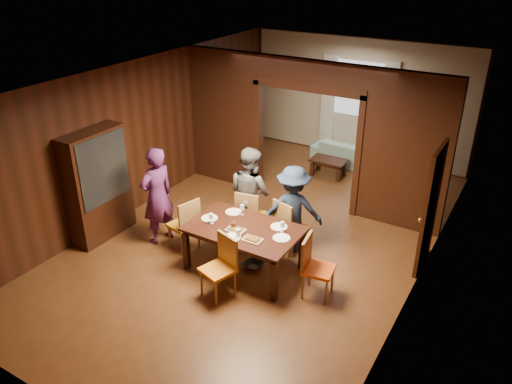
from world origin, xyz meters
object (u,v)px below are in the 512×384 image
Objects in this scene: person_grey at (250,193)px; chair_right at (319,268)px; dining_table at (244,248)px; hutch at (98,185)px; chair_far_r at (290,225)px; person_navy at (293,209)px; coffee_table at (328,167)px; chair_near at (218,268)px; chair_far_l at (251,214)px; person_purple at (157,196)px; chair_left at (183,223)px; sofa at (355,154)px.

person_grey is 1.76× the size of chair_right.
hutch reaches higher than dining_table.
chair_right is at bearing -1.16° from dining_table.
hutch is at bearing 40.61° from chair_far_r.
coffee_table is at bearing -101.17° from person_navy.
chair_far_r and chair_near have the same top height.
chair_right and chair_near have the same top height.
chair_far_l is at bearing -19.78° from person_navy.
person_purple is at bearing 24.62° from chair_far_l.
chair_far_r reaches higher than dining_table.
person_purple is 1.98m from chair_near.
chair_far_l is 0.78m from chair_far_r.
person_grey is (1.27, 0.99, -0.03)m from person_purple.
chair_left is at bearing 47.46° from chair_far_r.
person_grey reaches higher than dining_table.
dining_table is 0.89× the size of hutch.
sofa is 4.07m from chair_far_r.
chair_right is at bearing 168.18° from person_grey.
person_grey is 2.13× the size of coffee_table.
hutch is at bearing -171.54° from dining_table.
sofa is 5.75m from chair_near.
sofa is at bearing 172.65° from person_purple.
coffee_table is 5.19m from hutch.
person_purple is at bearing 81.90° from chair_right.
hutch reaches higher than chair_near.
chair_far_r is at bearing -167.13° from person_grey.
sofa is 4.94m from dining_table.
person_grey is at bearing 14.15° from chair_far_r.
person_grey is 1.16m from dining_table.
chair_near is at bearing 96.69° from chair_far_r.
chair_far_r is 3.43m from hutch.
dining_table reaches higher than coffee_table.
dining_table is at bearing 43.20° from person_navy.
chair_far_r is (0.78, 0.02, 0.00)m from chair_far_l.
hutch is (-1.01, -0.37, 0.11)m from person_purple.
person_purple is 1.83× the size of chair_far_r.
coffee_table is (-0.30, -0.85, -0.09)m from sofa.
sofa is at bearing 62.62° from hutch.
hutch is at bearing -57.80° from person_purple.
dining_table is at bearing 80.51° from chair_right.
person_purple is at bearing 75.13° from sofa.
person_navy is at bearing 134.87° from chair_left.
person_purple is 1.83× the size of chair_far_l.
chair_far_l is at bearing 28.50° from hutch.
person_navy is 1.94× the size of coffee_table.
person_navy is (0.87, -0.03, -0.07)m from person_grey.
person_navy reaches higher than sofa.
dining_table is at bearing 105.17° from chair_far_l.
dining_table is 0.81m from chair_near.
chair_far_l is (-0.41, -4.07, 0.19)m from sofa.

